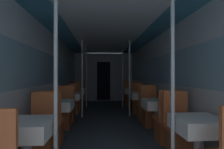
{
  "coord_description": "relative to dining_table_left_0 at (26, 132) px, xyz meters",
  "views": [
    {
      "loc": [
        -0.19,
        -1.47,
        1.25
      ],
      "look_at": [
        0.08,
        2.31,
        1.26
      ],
      "focal_mm": 28.0,
      "sensor_mm": 36.0,
      "label": 1
    }
  ],
  "objects": [
    {
      "name": "chair_right_near_3",
      "position": [
        2.08,
        4.18,
        -0.28
      ],
      "size": [
        0.4,
        0.4,
        0.99
      ],
      "color": "brown",
      "rests_on": "ground_plane"
    },
    {
      "name": "chair_right_near_2",
      "position": [
        2.08,
        2.61,
        -0.28
      ],
      "size": [
        0.4,
        0.4,
        0.99
      ],
      "color": "brown",
      "rests_on": "ground_plane"
    },
    {
      "name": "dining_table_left_1",
      "position": [
        0.0,
        1.56,
        0.0
      ],
      "size": [
        0.58,
        0.58,
        0.72
      ],
      "color": "#4C4C51",
      "rests_on": "ground_plane"
    },
    {
      "name": "dining_table_right_2",
      "position": [
        2.08,
        3.13,
        0.0
      ],
      "size": [
        0.58,
        0.58,
        0.72
      ],
      "color": "#4C4C51",
      "rests_on": "ground_plane"
    },
    {
      "name": "support_pole_left_0",
      "position": [
        0.33,
        0.0,
        0.56
      ],
      "size": [
        0.05,
        0.05,
        2.3
      ],
      "color": "silver",
      "rests_on": "ground_plane"
    },
    {
      "name": "support_pole_left_3",
      "position": [
        0.33,
        4.69,
        0.56
      ],
      "size": [
        0.05,
        0.05,
        2.3
      ],
      "color": "silver",
      "rests_on": "ground_plane"
    },
    {
      "name": "chair_left_near_1",
      "position": [
        0.0,
        1.05,
        -0.28
      ],
      "size": [
        0.4,
        0.4,
        0.99
      ],
      "color": "brown",
      "rests_on": "ground_plane"
    },
    {
      "name": "dining_table_left_0",
      "position": [
        0.0,
        0.0,
        0.0
      ],
      "size": [
        0.58,
        0.58,
        0.72
      ],
      "color": "#4C4C51",
      "rests_on": "ground_plane"
    },
    {
      "name": "chair_right_near_1",
      "position": [
        2.08,
        1.05,
        -0.28
      ],
      "size": [
        0.4,
        0.4,
        0.99
      ],
      "color": "brown",
      "rests_on": "ground_plane"
    },
    {
      "name": "wall_left",
      "position": [
        -0.37,
        2.58,
        0.6
      ],
      "size": [
        0.05,
        9.21,
        2.3
      ],
      "color": "silver",
      "rests_on": "ground_plane"
    },
    {
      "name": "chair_right_far_2",
      "position": [
        2.08,
        3.65,
        -0.28
      ],
      "size": [
        0.4,
        0.4,
        0.99
      ],
      "rotation": [
        0.0,
        0.0,
        3.14
      ],
      "color": "brown",
      "rests_on": "ground_plane"
    },
    {
      "name": "bulkhead_far",
      "position": [
        1.04,
        6.38,
        0.56
      ],
      "size": [
        2.76,
        0.09,
        2.3
      ],
      "color": "gray",
      "rests_on": "ground_plane"
    },
    {
      "name": "wall_right",
      "position": [
        2.45,
        2.58,
        0.6
      ],
      "size": [
        0.05,
        9.21,
        2.3
      ],
      "color": "silver",
      "rests_on": "ground_plane"
    },
    {
      "name": "support_pole_right_2",
      "position": [
        1.75,
        3.13,
        0.56
      ],
      "size": [
        0.05,
        0.05,
        2.3
      ],
      "color": "silver",
      "rests_on": "ground_plane"
    },
    {
      "name": "chair_left_near_3",
      "position": [
        0.0,
        4.18,
        -0.28
      ],
      "size": [
        0.4,
        0.4,
        0.99
      ],
      "color": "brown",
      "rests_on": "ground_plane"
    },
    {
      "name": "support_pole_right_3",
      "position": [
        1.75,
        4.69,
        0.56
      ],
      "size": [
        0.05,
        0.05,
        2.3
      ],
      "color": "silver",
      "rests_on": "ground_plane"
    },
    {
      "name": "chair_right_far_1",
      "position": [
        2.08,
        2.08,
        -0.28
      ],
      "size": [
        0.4,
        0.4,
        0.99
      ],
      "rotation": [
        0.0,
        0.0,
        3.14
      ],
      "color": "brown",
      "rests_on": "ground_plane"
    },
    {
      "name": "chair_left_far_1",
      "position": [
        0.0,
        2.08,
        -0.28
      ],
      "size": [
        0.4,
        0.4,
        0.99
      ],
      "rotation": [
        0.0,
        0.0,
        3.14
      ],
      "color": "brown",
      "rests_on": "ground_plane"
    },
    {
      "name": "dining_table_left_2",
      "position": [
        0.0,
        3.13,
        0.0
      ],
      "size": [
        0.58,
        0.58,
        0.72
      ],
      "color": "#4C4C51",
      "rests_on": "ground_plane"
    },
    {
      "name": "chair_right_far_3",
      "position": [
        2.08,
        5.21,
        -0.28
      ],
      "size": [
        0.4,
        0.4,
        0.99
      ],
      "rotation": [
        0.0,
        0.0,
        3.14
      ],
      "color": "brown",
      "rests_on": "ground_plane"
    },
    {
      "name": "dining_table_right_0",
      "position": [
        2.08,
        0.0,
        0.0
      ],
      "size": [
        0.58,
        0.58,
        0.72
      ],
      "color": "#4C4C51",
      "rests_on": "ground_plane"
    },
    {
      "name": "chair_left_far_3",
      "position": [
        0.0,
        5.21,
        -0.28
      ],
      "size": [
        0.4,
        0.4,
        0.99
      ],
      "rotation": [
        0.0,
        0.0,
        3.14
      ],
      "color": "brown",
      "rests_on": "ground_plane"
    },
    {
      "name": "dining_table_left_3",
      "position": [
        0.0,
        4.69,
        0.0
      ],
      "size": [
        0.58,
        0.58,
        0.72
      ],
      "color": "#4C4C51",
      "rests_on": "ground_plane"
    },
    {
      "name": "dining_table_right_1",
      "position": [
        2.08,
        1.56,
        0.0
      ],
      "size": [
        0.58,
        0.58,
        0.72
      ],
      "color": "#4C4C51",
      "rests_on": "ground_plane"
    },
    {
      "name": "chair_left_far_2",
      "position": [
        0.0,
        3.65,
        -0.28
      ],
      "size": [
        0.4,
        0.4,
        0.99
      ],
      "rotation": [
        0.0,
        0.0,
        3.14
      ],
      "color": "brown",
      "rests_on": "ground_plane"
    },
    {
      "name": "dining_table_right_3",
      "position": [
        2.08,
        4.69,
        0.0
      ],
      "size": [
        0.58,
        0.58,
        0.72
      ],
      "color": "#4C4C51",
      "rests_on": "ground_plane"
    },
    {
      "name": "chair_right_far_0",
      "position": [
        2.08,
        0.52,
        -0.28
      ],
      "size": [
        0.4,
        0.4,
        0.99
      ],
      "rotation": [
        0.0,
        0.0,
        3.14
      ],
      "color": "brown",
      "rests_on": "ground_plane"
    },
    {
      "name": "support_pole_left_2",
      "position": [
        0.33,
        3.13,
        0.56
      ],
      "size": [
        0.05,
        0.05,
        2.3
      ],
      "color": "silver",
      "rests_on": "ground_plane"
    },
    {
      "name": "chair_left_near_2",
      "position": [
        0.0,
        2.61,
        -0.28
      ],
      "size": [
        0.4,
        0.4,
        0.99
      ],
      "color": "brown",
      "rests_on": "ground_plane"
    },
    {
      "name": "chair_left_far_0",
      "position": [
        0.0,
        0.52,
        -0.28
      ],
      "size": [
        0.4,
        0.4,
        0.99
      ],
      "rotation": [
        0.0,
        0.0,
        3.14
      ],
      "color": "brown",
      "rests_on": "ground_plane"
    },
    {
      "name": "ceiling_panel",
      "position": [
        1.04,
        2.58,
        1.76
      ],
      "size": [
        2.82,
        9.21,
        0.07
      ],
      "color": "silver",
      "rests_on": "wall_left"
    },
    {
      "name": "support_pole_right_0",
      "position": [
        1.75,
        0.0,
        0.56
      ],
      "size": [
        0.05,
        0.05,
        2.3
      ],
      "color": "silver",
      "rests_on": "ground_plane"
    }
  ]
}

